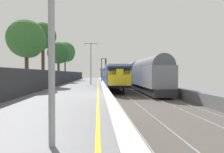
{
  "coord_description": "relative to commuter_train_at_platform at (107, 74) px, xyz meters",
  "views": [
    {
      "loc": [
        -0.35,
        -14.87,
        1.57
      ],
      "look_at": [
        1.36,
        9.35,
        1.18
      ],
      "focal_mm": 31.95,
      "sensor_mm": 36.0,
      "label": 1
    }
  ],
  "objects": [
    {
      "name": "ground",
      "position": [
        0.55,
        -36.77,
        -1.88
      ],
      "size": [
        17.4,
        110.0,
        1.21
      ],
      "color": "slate"
    },
    {
      "name": "background_tree_left",
      "position": [
        -10.01,
        -4.31,
        5.12
      ],
      "size": [
        4.77,
        4.77,
        8.93
      ],
      "color": "#473323",
      "rests_on": "ground"
    },
    {
      "name": "signal_gantry",
      "position": [
        -1.46,
        -11.75,
        1.6
      ],
      "size": [
        1.1,
        0.24,
        4.57
      ],
      "color": "#47474C",
      "rests_on": "ground"
    },
    {
      "name": "platform_lamp_near",
      "position": [
        -3.43,
        -47.32,
        1.76
      ],
      "size": [
        2.0,
        0.2,
        5.07
      ],
      "color": "#93999E",
      "rests_on": "ground"
    },
    {
      "name": "background_tree_back",
      "position": [
        -9.47,
        -25.57,
        4.98
      ],
      "size": [
        3.37,
        3.37,
        8.07
      ],
      "color": "#473323",
      "rests_on": "ground"
    },
    {
      "name": "background_tree_centre",
      "position": [
        -9.9,
        -30.05,
        3.78
      ],
      "size": [
        4.0,
        4.0,
        7.22
      ],
      "color": "#473323",
      "rests_on": "ground"
    },
    {
      "name": "platform_lamp_mid",
      "position": [
        -3.43,
        -23.97,
        2.14
      ],
      "size": [
        2.0,
        0.2,
        5.79
      ],
      "color": "#93999E",
      "rests_on": "ground"
    },
    {
      "name": "speed_limit_sign",
      "position": [
        -1.85,
        -15.06,
        0.39
      ],
      "size": [
        0.59,
        0.08,
        2.59
      ],
      "color": "#59595B",
      "rests_on": "ground"
    },
    {
      "name": "freight_train_adjacent_track",
      "position": [
        4.0,
        -20.51,
        0.18
      ],
      "size": [
        2.6,
        25.54,
        4.48
      ],
      "color": "#232326",
      "rests_on": "ground"
    },
    {
      "name": "background_tree_right",
      "position": [
        -9.83,
        -14.29,
        3.94
      ],
      "size": [
        4.02,
        4.02,
        7.34
      ],
      "color": "#473323",
      "rests_on": "ground"
    },
    {
      "name": "platform_back_fence",
      "position": [
        -7.55,
        -36.77,
        -0.28
      ],
      "size": [
        0.07,
        99.0,
        1.9
      ],
      "color": "#282B2D",
      "rests_on": "ground"
    },
    {
      "name": "commuter_train_at_platform",
      "position": [
        0.0,
        0.0,
        0.0
      ],
      "size": [
        2.83,
        59.0,
        3.81
      ],
      "color": "navy",
      "rests_on": "ground"
    }
  ]
}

